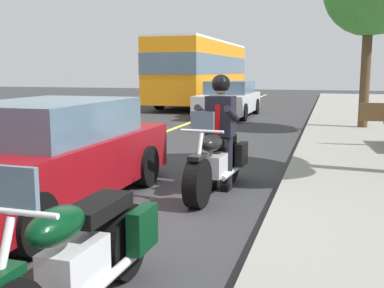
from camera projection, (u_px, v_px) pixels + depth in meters
The scene contains 8 objects.
ground_plane at pixel (129, 200), 6.51m from camera, with size 80.00×80.00×0.00m, color #333335.
lane_center_stripe at pixel (8, 189), 7.07m from camera, with size 60.00×0.16×0.01m, color #E5DB4C.
motorcycle_main at pixel (216, 162), 6.87m from camera, with size 2.22×0.67×1.26m.
rider_main at pixel (220, 122), 6.95m from camera, with size 0.64×0.57×1.74m.
motorcycle_parked at pixel (79, 259), 3.34m from camera, with size 2.21×0.61×1.26m.
bus_far at pixel (202, 69), 24.32m from camera, with size 11.05×2.70×3.30m.
car_silver at pixel (229, 99), 18.33m from camera, with size 4.60×1.92×1.40m.
car_dark at pixel (45, 155), 6.11m from camera, with size 4.60×1.92×1.40m.
Camera 1 is at (5.80, 2.64, 1.79)m, focal length 43.45 mm.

